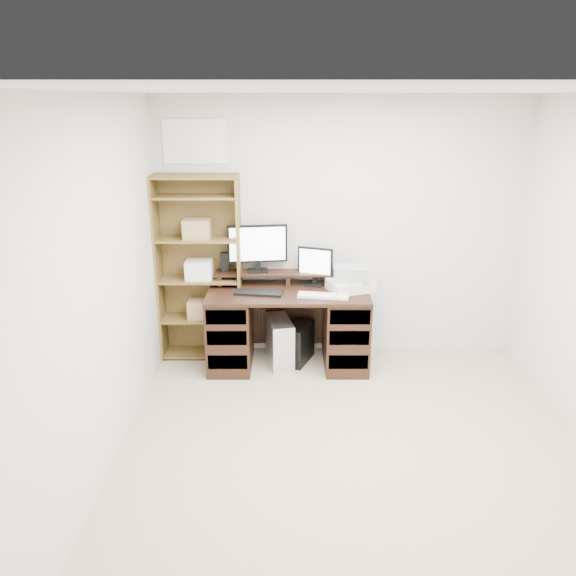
{
  "coord_description": "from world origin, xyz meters",
  "views": [
    {
      "loc": [
        -0.51,
        -3.31,
        2.46
      ],
      "look_at": [
        -0.5,
        1.43,
        0.85
      ],
      "focal_mm": 35.0,
      "sensor_mm": 36.0,
      "label": 1
    }
  ],
  "objects_px": {
    "monitor_small": "(315,265)",
    "tower_silver": "(280,342)",
    "monitor_wide": "(257,246)",
    "printer": "(351,285)",
    "desk": "(288,326)",
    "bookshelf": "(200,267)",
    "tower_black": "(300,343)"
  },
  "relations": [
    {
      "from": "printer",
      "to": "tower_black",
      "type": "bearing_deg",
      "value": 155.8
    },
    {
      "from": "monitor_wide",
      "to": "monitor_small",
      "type": "height_order",
      "value": "monitor_wide"
    },
    {
      "from": "printer",
      "to": "tower_silver",
      "type": "height_order",
      "value": "printer"
    },
    {
      "from": "monitor_wide",
      "to": "printer",
      "type": "bearing_deg",
      "value": -21.82
    },
    {
      "from": "printer",
      "to": "tower_silver",
      "type": "distance_m",
      "value": 0.88
    },
    {
      "from": "monitor_small",
      "to": "tower_black",
      "type": "height_order",
      "value": "monitor_small"
    },
    {
      "from": "monitor_small",
      "to": "tower_black",
      "type": "xyz_separation_m",
      "value": [
        -0.15,
        -0.12,
        -0.76
      ]
    },
    {
      "from": "printer",
      "to": "bookshelf",
      "type": "xyz_separation_m",
      "value": [
        -1.44,
        0.2,
        0.12
      ]
    },
    {
      "from": "printer",
      "to": "bookshelf",
      "type": "bearing_deg",
      "value": 151.91
    },
    {
      "from": "tower_black",
      "to": "tower_silver",
      "type": "bearing_deg",
      "value": -144.88
    },
    {
      "from": "monitor_wide",
      "to": "printer",
      "type": "distance_m",
      "value": 0.96
    },
    {
      "from": "printer",
      "to": "tower_silver",
      "type": "bearing_deg",
      "value": 160.7
    },
    {
      "from": "printer",
      "to": "tower_silver",
      "type": "relative_size",
      "value": 0.85
    },
    {
      "from": "monitor_wide",
      "to": "tower_silver",
      "type": "xyz_separation_m",
      "value": [
        0.21,
        -0.24,
        -0.89
      ]
    },
    {
      "from": "desk",
      "to": "monitor_small",
      "type": "relative_size",
      "value": 4.05
    },
    {
      "from": "tower_silver",
      "to": "printer",
      "type": "bearing_deg",
      "value": -10.71
    },
    {
      "from": "monitor_small",
      "to": "printer",
      "type": "distance_m",
      "value": 0.39
    },
    {
      "from": "monitor_small",
      "to": "tower_silver",
      "type": "distance_m",
      "value": 0.82
    },
    {
      "from": "desk",
      "to": "tower_silver",
      "type": "xyz_separation_m",
      "value": [
        -0.08,
        0.0,
        -0.16
      ]
    },
    {
      "from": "monitor_wide",
      "to": "tower_silver",
      "type": "height_order",
      "value": "monitor_wide"
    },
    {
      "from": "monitor_small",
      "to": "bookshelf",
      "type": "relative_size",
      "value": 0.21
    },
    {
      "from": "monitor_small",
      "to": "printer",
      "type": "xyz_separation_m",
      "value": [
        0.33,
        -0.16,
        -0.15
      ]
    },
    {
      "from": "monitor_wide",
      "to": "monitor_small",
      "type": "xyz_separation_m",
      "value": [
        0.55,
        -0.07,
        -0.17
      ]
    },
    {
      "from": "monitor_small",
      "to": "printer",
      "type": "bearing_deg",
      "value": -6.28
    },
    {
      "from": "monitor_small",
      "to": "bookshelf",
      "type": "xyz_separation_m",
      "value": [
        -1.11,
        0.04,
        -0.03
      ]
    },
    {
      "from": "monitor_small",
      "to": "tower_silver",
      "type": "bearing_deg",
      "value": -134.33
    },
    {
      "from": "tower_silver",
      "to": "bookshelf",
      "type": "relative_size",
      "value": 0.25
    },
    {
      "from": "tower_black",
      "to": "bookshelf",
      "type": "bearing_deg",
      "value": -167.21
    },
    {
      "from": "desk",
      "to": "bookshelf",
      "type": "distance_m",
      "value": 1.02
    },
    {
      "from": "monitor_wide",
      "to": "printer",
      "type": "height_order",
      "value": "monitor_wide"
    },
    {
      "from": "monitor_wide",
      "to": "monitor_small",
      "type": "distance_m",
      "value": 0.58
    },
    {
      "from": "desk",
      "to": "bookshelf",
      "type": "bearing_deg",
      "value": 165.94
    }
  ]
}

